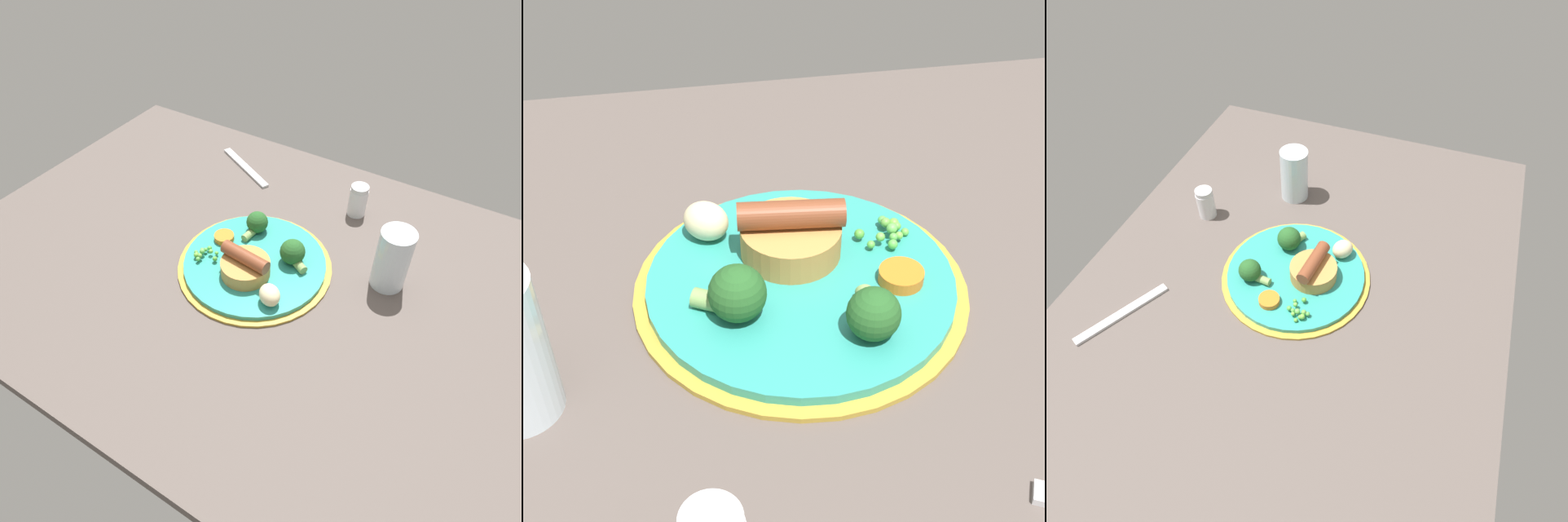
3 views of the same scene
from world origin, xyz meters
The scene contains 8 objects.
dining_table centered at (0.00, 0.00, 1.50)cm, with size 110.00×80.00×3.00cm, color #564C47.
dinner_plate centered at (-2.93, 0.39, 3.57)cm, with size 28.50×28.50×1.40cm.
sausage_pudding centered at (-3.14, 3.47, 6.40)cm, with size 9.40×8.85×5.32cm.
pea_pile centered at (5.73, 3.85, 5.23)cm, with size 5.14×4.38×1.60cm.
broccoli_floret_near centered at (1.19, -7.34, 6.42)cm, with size 4.24×6.31×4.24cm.
broccoli_floret_far centered at (-8.88, -3.53, 6.64)cm, with size 6.09×4.90×4.67cm.
potato_chunk_0 centered at (-10.19, 7.01, 6.17)cm, with size 4.23×3.44×3.55cm, color beige.
carrot_slice_0 centered at (5.25, -2.01, 4.97)cm, with size 3.81×3.81×1.14cm, color orange.
Camera 2 is at (-12.70, -45.40, 44.90)cm, focal length 50.00 mm.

